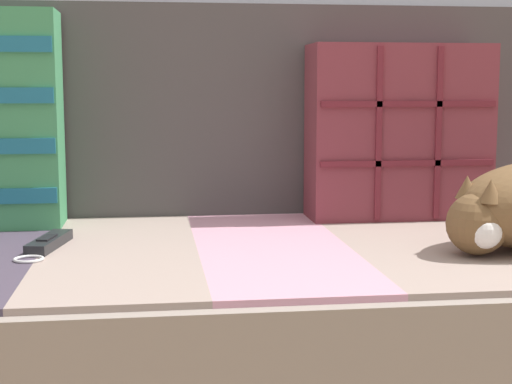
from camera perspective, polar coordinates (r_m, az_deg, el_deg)
couch at (r=1.49m, az=0.84°, el=-11.11°), size 1.98×0.87×0.40m
sofa_backrest at (r=1.77m, az=-0.88°, el=6.00°), size 1.94×0.14×0.45m
throw_pillow_quilted at (r=1.70m, az=10.32°, el=4.33°), size 0.38×0.14×0.37m
game_remote_far at (r=1.41m, az=-14.89°, el=-3.62°), size 0.08×0.21×0.02m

